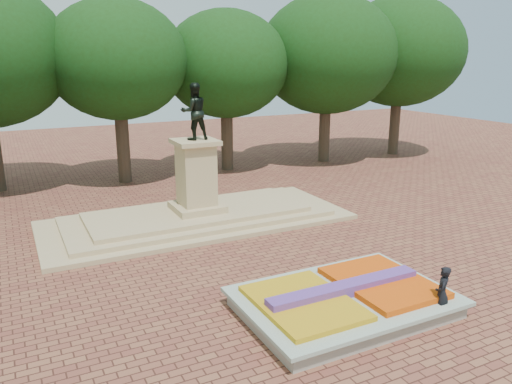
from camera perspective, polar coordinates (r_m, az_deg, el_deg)
ground at (r=16.84m, az=3.05°, el=-11.27°), size 90.00×90.00×0.00m
flower_bed at (r=15.70m, az=10.12°, el=-12.03°), size 6.30×4.30×0.91m
monument at (r=23.31m, az=-6.75°, el=-1.39°), size 14.00×6.00×6.40m
tree_row_back at (r=32.58m, az=-9.41°, el=13.56°), size 44.80×8.80×10.43m
pedestrian at (r=15.80m, az=20.49°, el=-10.80°), size 0.72×0.70×1.66m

